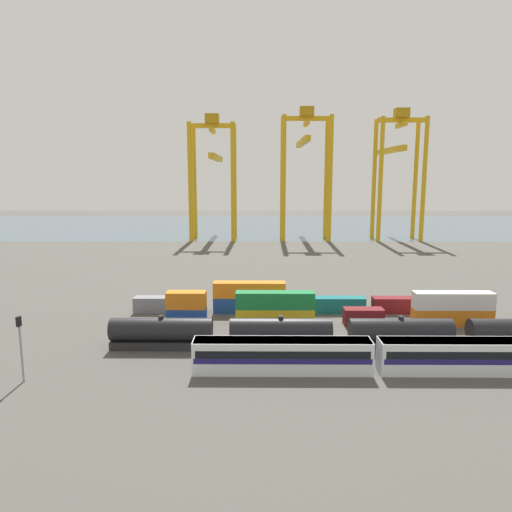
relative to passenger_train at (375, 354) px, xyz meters
name	(u,v)px	position (x,y,z in m)	size (l,w,h in m)	color
ground_plane	(317,272)	(0.39, 59.07, -2.14)	(420.00, 420.00, 0.00)	#4C4944
harbour_water	(289,226)	(0.39, 167.39, -2.14)	(400.00, 110.00, 0.01)	#475B6B
passenger_train	(375,354)	(0.00, 0.00, 0.00)	(42.53, 3.14, 3.90)	silver
freight_tank_row	(400,333)	(5.17, 7.60, 0.00)	(76.96, 3.03, 4.49)	#232326
signal_mast	(20,340)	(-39.89, -2.98, 2.75)	(0.36, 0.60, 7.54)	gray
shipping_container_0	(187,316)	(-24.81, 17.87, -0.84)	(6.04, 2.44, 2.60)	#1C4299
shipping_container_1	(186,300)	(-24.81, 17.87, 1.76)	(6.04, 2.44, 2.60)	orange
shipping_container_2	(275,316)	(-11.13, 17.87, -0.84)	(12.10, 2.44, 2.60)	gold
shipping_container_3	(275,300)	(-11.13, 17.87, 1.76)	(12.10, 2.44, 2.60)	#197538
shipping_container_4	(363,317)	(2.54, 17.87, -0.84)	(6.04, 2.44, 2.60)	maroon
shipping_container_5	(452,317)	(16.22, 17.87, -0.84)	(12.10, 2.44, 2.60)	orange
shipping_container_6	(453,300)	(16.22, 17.87, 1.76)	(12.10, 2.44, 2.60)	silver
shipping_container_7	(170,304)	(-28.68, 24.65, -0.84)	(12.10, 2.44, 2.60)	slate
shipping_container_8	(249,305)	(-15.24, 24.65, -0.84)	(12.10, 2.44, 2.60)	#1C4299
shipping_container_9	(249,290)	(-15.24, 24.65, 1.76)	(12.10, 2.44, 2.60)	orange
shipping_container_10	(329,305)	(-1.80, 24.65, -0.84)	(12.10, 2.44, 2.60)	#146066
shipping_container_11	(409,305)	(11.64, 24.65, -0.84)	(12.10, 2.44, 2.60)	maroon
gantry_crane_west	(214,166)	(-30.33, 121.50, 24.50)	(16.49, 38.93, 44.46)	gold
gantry_crane_central	(305,159)	(2.91, 121.62, 26.90)	(17.82, 40.21, 46.89)	gold
gantry_crane_east	(397,162)	(36.15, 120.89, 25.70)	(16.75, 35.07, 46.33)	gold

